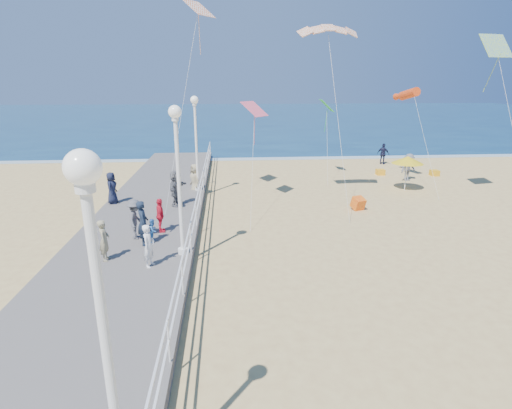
{
  "coord_description": "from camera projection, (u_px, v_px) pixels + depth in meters",
  "views": [
    {
      "loc": [
        -3.69,
        -13.68,
        6.45
      ],
      "look_at": [
        -2.5,
        2.0,
        1.6
      ],
      "focal_mm": 28.0,
      "sensor_mm": 36.0,
      "label": 1
    }
  ],
  "objects": [
    {
      "name": "spectator_3",
      "position": [
        160.0,
        215.0,
        16.58
      ],
      "size": [
        0.51,
        0.9,
        1.45
      ],
      "primitive_type": "imported",
      "rotation": [
        0.0,
        0.0,
        1.76
      ],
      "color": "red",
      "rests_on": "boardwalk"
    },
    {
      "name": "box_kite",
      "position": [
        358.0,
        204.0,
        20.88
      ],
      "size": [
        0.75,
        0.85,
        0.74
      ],
      "primitive_type": "cube",
      "rotation": [
        0.31,
        0.0,
        0.32
      ],
      "color": "red",
      "rests_on": "ground"
    },
    {
      "name": "beach_walker_b",
      "position": [
        383.0,
        154.0,
        32.35
      ],
      "size": [
        1.02,
        0.95,
        1.69
      ],
      "primitive_type": "imported",
      "rotation": [
        0.0,
        0.0,
        2.45
      ],
      "color": "#191B37",
      "rests_on": "ground"
    },
    {
      "name": "woman_holding_toddler",
      "position": [
        149.0,
        246.0,
        13.46
      ],
      "size": [
        0.49,
        0.62,
        1.5
      ],
      "primitive_type": "imported",
      "rotation": [
        0.0,
        0.0,
        1.3
      ],
      "color": "white",
      "rests_on": "boardwalk"
    },
    {
      "name": "surf_line",
      "position": [
        269.0,
        159.0,
        34.73
      ],
      "size": [
        160.0,
        1.2,
        0.04
      ],
      "primitive_type": "cube",
      "color": "silver",
      "rests_on": "ground"
    },
    {
      "name": "ocean",
      "position": [
        244.0,
        116.0,
        77.13
      ],
      "size": [
        160.0,
        90.0,
        0.05
      ],
      "primitive_type": "cube",
      "color": "navy",
      "rests_on": "ground"
    },
    {
      "name": "spectator_5",
      "position": [
        176.0,
        188.0,
        20.12
      ],
      "size": [
        1.0,
        1.78,
        1.83
      ],
      "primitive_type": "imported",
      "rotation": [
        0.0,
        0.0,
        1.28
      ],
      "color": "slate",
      "rests_on": "boardwalk"
    },
    {
      "name": "lamp_post_far",
      "position": [
        196.0,
        134.0,
        22.31
      ],
      "size": [
        0.44,
        0.44,
        5.32
      ],
      "color": "white",
      "rests_on": "boardwalk"
    },
    {
      "name": "beach_umbrella",
      "position": [
        408.0,
        160.0,
        24.19
      ],
      "size": [
        1.9,
        1.9,
        2.14
      ],
      "color": "white",
      "rests_on": "ground"
    },
    {
      "name": "spectator_4",
      "position": [
        112.0,
        188.0,
        20.52
      ],
      "size": [
        0.57,
        0.83,
        1.64
      ],
      "primitive_type": "imported",
      "rotation": [
        0.0,
        0.0,
        1.51
      ],
      "color": "#161B31",
      "rests_on": "boardwalk"
    },
    {
      "name": "beach_walker_c",
      "position": [
        195.0,
        180.0,
        23.32
      ],
      "size": [
        0.95,
        1.1,
        1.9
      ],
      "primitive_type": "imported",
      "rotation": [
        0.0,
        0.0,
        -1.11
      ],
      "color": "#998D6A",
      "rests_on": "ground"
    },
    {
      "name": "ground",
      "position": [
        325.0,
        258.0,
        15.2
      ],
      "size": [
        160.0,
        160.0,
        0.0
      ],
      "primitive_type": "plane",
      "color": "tan",
      "rests_on": "ground"
    },
    {
      "name": "lamp_post_mid",
      "position": [
        178.0,
        166.0,
        13.74
      ],
      "size": [
        0.44,
        0.44,
        5.32
      ],
      "color": "white",
      "rests_on": "boardwalk"
    },
    {
      "name": "railing",
      "position": [
        190.0,
        231.0,
        14.47
      ],
      "size": [
        0.05,
        42.0,
        0.55
      ],
      "color": "white",
      "rests_on": "boardwalk"
    },
    {
      "name": "spectator_0",
      "position": [
        143.0,
        223.0,
        15.27
      ],
      "size": [
        0.56,
        0.72,
        1.75
      ],
      "primitive_type": "imported",
      "rotation": [
        0.0,
        0.0,
        1.81
      ],
      "color": "#172233",
      "rests_on": "boardwalk"
    },
    {
      "name": "kite_diamond_green",
      "position": [
        327.0,
        106.0,
        26.91
      ],
      "size": [
        0.92,
        1.2,
        0.81
      ],
      "primitive_type": "cube",
      "rotation": [
        0.75,
        0.0,
        1.53
      ],
      "color": "green"
    },
    {
      "name": "kite_parafoil",
      "position": [
        328.0,
        28.0,
        19.48
      ],
      "size": [
        3.0,
        0.94,
        0.65
      ],
      "primitive_type": null,
      "rotation": [
        0.44,
        0.0,
        0.0
      ],
      "color": "#CF5718"
    },
    {
      "name": "kite_diamond_redwhite",
      "position": [
        198.0,
        8.0,
        19.58
      ],
      "size": [
        1.69,
        1.75,
        0.84
      ],
      "primitive_type": "cube",
      "rotation": [
        0.65,
        0.0,
        0.93
      ],
      "color": "#DE591A"
    },
    {
      "name": "kite_diamond_pink",
      "position": [
        254.0,
        109.0,
        20.81
      ],
      "size": [
        1.54,
        1.58,
        0.75
      ],
      "primitive_type": "cube",
      "rotation": [
        0.64,
        0.0,
        0.92
      ],
      "color": "#EA566F"
    },
    {
      "name": "beach_chair_right",
      "position": [
        434.0,
        173.0,
        28.55
      ],
      "size": [
        0.55,
        0.55,
        0.4
      ],
      "primitive_type": "cube",
      "color": "orange",
      "rests_on": "ground"
    },
    {
      "name": "kite_diamond_multi",
      "position": [
        496.0,
        46.0,
        20.19
      ],
      "size": [
        1.64,
        1.19,
        1.19
      ],
      "primitive_type": "cube",
      "rotation": [
        0.9,
        0.0,
        0.18
      ],
      "color": "blue"
    },
    {
      "name": "kite_windsock",
      "position": [
        409.0,
        94.0,
        25.16
      ],
      "size": [
        1.0,
        2.65,
        1.07
      ],
      "primitive_type": "cylinder",
      "rotation": [
        1.36,
        0.0,
        0.17
      ],
      "color": "red"
    },
    {
      "name": "lamp_post_near",
      "position": [
        101.0,
        307.0,
        5.16
      ],
      "size": [
        0.44,
        0.44,
        5.32
      ],
      "color": "white",
      "rests_on": "boardwalk"
    },
    {
      "name": "beach_chair_left",
      "position": [
        380.0,
        172.0,
        28.8
      ],
      "size": [
        0.55,
        0.55,
        0.4
      ],
      "primitive_type": "cube",
      "color": "#F5A419",
      "rests_on": "ground"
    },
    {
      "name": "beach_walker_a",
      "position": [
        408.0,
        167.0,
        26.89
      ],
      "size": [
        1.36,
        1.05,
        1.85
      ],
      "primitive_type": "imported",
      "rotation": [
        0.0,
        0.0,
        0.35
      ],
      "color": "slate",
      "rests_on": "ground"
    },
    {
      "name": "spectator_6",
      "position": [
        104.0,
        240.0,
        13.94
      ],
      "size": [
        0.39,
        0.57,
        1.49
      ],
      "primitive_type": "imported",
      "rotation": [
        0.0,
        0.0,
        1.64
      ],
      "color": "#998F69",
      "rests_on": "boardwalk"
    },
    {
      "name": "boardwalk",
      "position": [
        124.0,
        260.0,
        14.6
      ],
      "size": [
        5.0,
        44.0,
        0.4
      ],
      "primitive_type": "cube",
      "color": "slate",
      "rests_on": "ground"
    },
    {
      "name": "toddler_held",
      "position": [
        153.0,
        230.0,
        13.47
      ],
      "size": [
        0.4,
        0.45,
        0.8
      ],
      "primitive_type": "imported",
      "rotation": [
        0.0,
        0.0,
        1.3
      ],
      "color": "#3371BF",
      "rests_on": "boardwalk"
    },
    {
      "name": "spectator_2",
      "position": [
        135.0,
        219.0,
        15.87
      ],
      "size": [
        0.6,
        1.04,
        1.62
      ],
      "primitive_type": "imported",
      "rotation": [
        0.0,
        0.0,
        1.57
      ],
      "color": "#505054",
      "rests_on": "boardwalk"
    }
  ]
}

